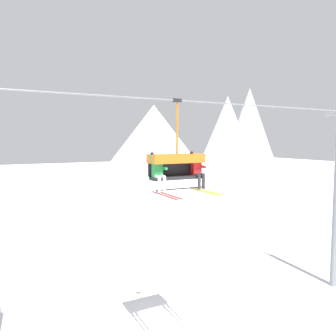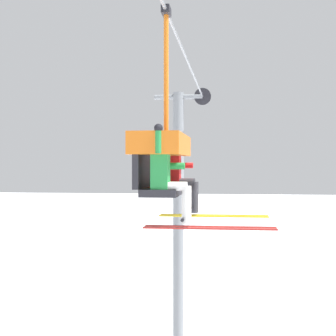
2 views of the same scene
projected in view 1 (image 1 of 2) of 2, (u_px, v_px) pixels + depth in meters
The scene contains 8 objects.
ground_plane at pixel (173, 335), 12.43m from camera, with size 200.00×200.00×0.00m, color white.
mountain_peak_west at pixel (154, 142), 64.25m from camera, with size 22.09×22.09×14.27m.
mountain_peak_central at pixel (227, 138), 60.86m from camera, with size 12.73×12.73×15.54m.
mountain_peak_east at pixel (249, 133), 66.34m from camera, with size 12.57×12.57×17.81m.
lift_cable at pixel (221, 103), 11.67m from camera, with size 17.61×0.05×0.05m.
chairlift_chair at pixel (176, 162), 11.08m from camera, with size 1.91×0.74×2.99m.
skier_green at pixel (159, 172), 10.57m from camera, with size 0.48×1.70×1.34m.
skier_red at pixel (198, 170), 11.26m from camera, with size 0.48×1.70×1.34m.
Camera 1 is at (-5.66, -10.41, 7.39)m, focal length 35.00 mm.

